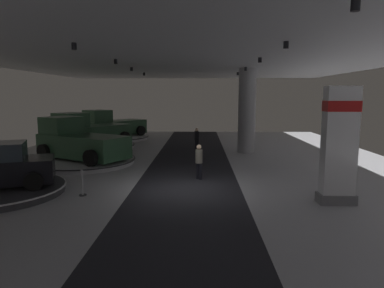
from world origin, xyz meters
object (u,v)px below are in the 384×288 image
(pickup_truck_deep_left, at_px, (112,126))
(visitor_walking_far, at_px, (197,138))
(pickup_truck_mid_left, at_px, (79,142))
(visitor_walking_near, at_px, (199,160))
(column_right, at_px, (247,111))
(brand_sign_pylon, at_px, (339,144))
(display_platform_mid_left, at_px, (84,161))
(pickup_truck_far_left, at_px, (89,132))
(display_platform_deep_left, at_px, (116,137))
(display_platform_far_left, at_px, (94,147))

(pickup_truck_deep_left, bearing_deg, visitor_walking_far, -39.78)
(pickup_truck_mid_left, xyz_separation_m, visitor_walking_near, (6.71, -3.56, -0.28))
(pickup_truck_mid_left, bearing_deg, column_right, 21.53)
(brand_sign_pylon, distance_m, display_platform_mid_left, 13.28)
(column_right, bearing_deg, pickup_truck_far_left, 176.18)
(display_platform_mid_left, xyz_separation_m, visitor_walking_near, (6.43, -3.40, 0.76))
(pickup_truck_far_left, xyz_separation_m, display_platform_deep_left, (0.36, 5.81, -1.11))
(display_platform_mid_left, distance_m, visitor_walking_near, 7.32)
(pickup_truck_far_left, xyz_separation_m, visitor_walking_near, (7.64, -8.16, -0.36))
(display_platform_mid_left, xyz_separation_m, pickup_truck_deep_left, (-1.06, 10.32, 1.06))
(pickup_truck_far_left, height_order, visitor_walking_near, pickup_truck_far_left)
(pickup_truck_mid_left, height_order, pickup_truck_deep_left, pickup_truck_deep_left)
(column_right, relative_size, visitor_walking_near, 3.46)
(display_platform_deep_left, height_order, visitor_walking_far, visitor_walking_far)
(column_right, height_order, pickup_truck_mid_left, column_right)
(column_right, relative_size, pickup_truck_mid_left, 0.97)
(display_platform_mid_left, xyz_separation_m, visitor_walking_far, (6.25, 4.23, 0.76))
(display_platform_far_left, relative_size, visitor_walking_near, 3.57)
(pickup_truck_mid_left, relative_size, pickup_truck_deep_left, 1.05)
(display_platform_deep_left, distance_m, visitor_walking_far, 9.54)
(brand_sign_pylon, relative_size, pickup_truck_far_left, 0.74)
(pickup_truck_far_left, distance_m, visitor_walking_near, 11.18)
(display_platform_far_left, bearing_deg, column_right, -5.28)
(brand_sign_pylon, height_order, visitor_walking_near, brand_sign_pylon)
(column_right, bearing_deg, display_platform_mid_left, -157.08)
(column_right, distance_m, display_platform_far_left, 10.92)
(column_right, xyz_separation_m, display_platform_far_left, (-10.57, 0.98, -2.57))
(display_platform_far_left, xyz_separation_m, display_platform_mid_left, (1.02, -5.01, -0.04))
(visitor_walking_near, bearing_deg, visitor_walking_far, 91.38)
(pickup_truck_far_left, distance_m, pickup_truck_deep_left, 5.56)
(display_platform_far_left, xyz_separation_m, pickup_truck_deep_left, (-0.04, 5.30, 1.02))
(brand_sign_pylon, bearing_deg, display_platform_mid_left, 149.18)
(pickup_truck_mid_left, xyz_separation_m, pickup_truck_deep_left, (-0.78, 10.16, 0.01))
(pickup_truck_deep_left, relative_size, visitor_walking_far, 3.39)
(brand_sign_pylon, bearing_deg, visitor_walking_far, 114.65)
(display_platform_deep_left, bearing_deg, display_platform_far_left, -91.74)
(brand_sign_pylon, xyz_separation_m, pickup_truck_mid_left, (-11.56, 6.89, -0.92))
(column_right, bearing_deg, visitor_walking_near, -112.71)
(display_platform_mid_left, xyz_separation_m, display_platform_deep_left, (-0.85, 10.56, 0.01))
(display_platform_mid_left, relative_size, pickup_truck_deep_left, 1.05)
(column_right, distance_m, display_platform_deep_left, 12.55)
(display_platform_mid_left, height_order, visitor_walking_far, visitor_walking_far)
(column_right, bearing_deg, brand_sign_pylon, -80.87)
(display_platform_mid_left, relative_size, pickup_truck_mid_left, 1.01)
(brand_sign_pylon, relative_size, display_platform_far_left, 0.72)
(visitor_walking_near, relative_size, visitor_walking_far, 1.00)
(display_platform_mid_left, relative_size, visitor_walking_far, 3.57)
(pickup_truck_far_left, bearing_deg, pickup_truck_mid_left, -78.57)
(column_right, bearing_deg, pickup_truck_deep_left, 149.37)
(display_platform_mid_left, distance_m, pickup_truck_mid_left, 1.09)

